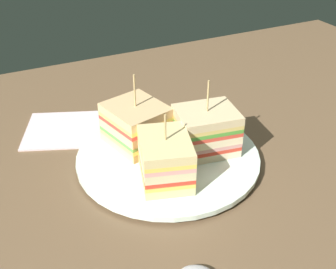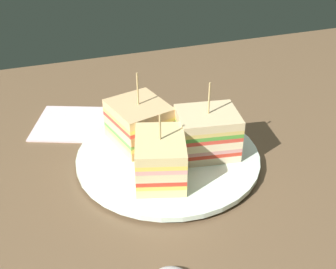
# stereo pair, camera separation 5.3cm
# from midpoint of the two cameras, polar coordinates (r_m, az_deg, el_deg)

# --- Properties ---
(ground_plane) EXTENTS (1.24, 0.78, 0.02)m
(ground_plane) POSITION_cam_midpoint_polar(r_m,az_deg,el_deg) (0.56, 2.72, -4.53)
(ground_plane) COLOR brown
(plate) EXTENTS (0.24, 0.24, 0.01)m
(plate) POSITION_cam_midpoint_polar(r_m,az_deg,el_deg) (0.55, 2.76, -3.16)
(plate) COLOR white
(plate) RESTS_ON ground_plane
(sandwich_wedge_0) EXTENTS (0.08, 0.09, 0.10)m
(sandwich_wedge_0) POSITION_cam_midpoint_polar(r_m,az_deg,el_deg) (0.56, -1.26, 1.51)
(sandwich_wedge_0) COLOR #D4C083
(sandwich_wedge_0) RESTS_ON plate
(sandwich_wedge_1) EXTENTS (0.08, 0.09, 0.09)m
(sandwich_wedge_1) POSITION_cam_midpoint_polar(r_m,az_deg,el_deg) (0.49, 2.03, -3.44)
(sandwich_wedge_1) COLOR #D7C586
(sandwich_wedge_1) RESTS_ON plate
(sandwich_wedge_2) EXTENTS (0.09, 0.07, 0.10)m
(sandwich_wedge_2) POSITION_cam_midpoint_polar(r_m,az_deg,el_deg) (0.54, 8.15, 0.10)
(sandwich_wedge_2) COLOR beige
(sandwich_wedge_2) RESTS_ON plate
(chip_pile) EXTENTS (0.06, 0.06, 0.02)m
(chip_pile) POSITION_cam_midpoint_polar(r_m,az_deg,el_deg) (0.54, 2.89, -2.13)
(chip_pile) COLOR #EFCF73
(chip_pile) RESTS_ON plate
(napkin) EXTENTS (0.15, 0.14, 0.01)m
(napkin) POSITION_cam_midpoint_polar(r_m,az_deg,el_deg) (0.64, -10.30, 1.53)
(napkin) COLOR silver
(napkin) RESTS_ON ground_plane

